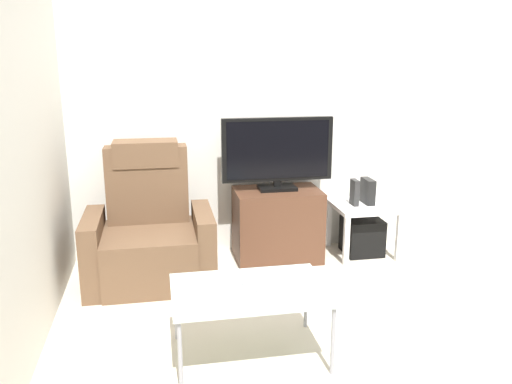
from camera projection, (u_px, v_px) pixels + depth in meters
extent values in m
plane|color=beige|center=(317.00, 298.00, 3.88)|extent=(6.40, 6.40, 0.00)
cube|color=silver|center=(284.00, 106.00, 4.63)|extent=(6.40, 0.06, 2.60)
cube|color=silver|center=(28.00, 129.00, 3.21)|extent=(0.06, 4.48, 2.60)
cube|color=#4C2D1E|center=(277.00, 225.00, 4.57)|extent=(0.73, 0.48, 0.62)
cube|color=black|center=(284.00, 219.00, 4.32)|extent=(0.67, 0.02, 0.02)
cube|color=black|center=(282.00, 213.00, 4.36)|extent=(0.34, 0.11, 0.04)
cube|color=black|center=(277.00, 188.00, 4.51)|extent=(0.32, 0.20, 0.03)
cube|color=black|center=(277.00, 183.00, 4.50)|extent=(0.06, 0.04, 0.05)
cube|color=black|center=(277.00, 149.00, 4.42)|extent=(0.95, 0.05, 0.54)
cube|color=black|center=(278.00, 150.00, 4.40)|extent=(0.87, 0.01, 0.48)
cube|color=brown|center=(150.00, 257.00, 4.11)|extent=(0.70, 0.72, 0.42)
cube|color=brown|center=(147.00, 184.00, 4.24)|extent=(0.64, 0.20, 0.62)
cube|color=brown|center=(146.00, 153.00, 4.19)|extent=(0.50, 0.26, 0.20)
cube|color=brown|center=(94.00, 252.00, 4.02)|extent=(0.14, 0.68, 0.56)
cube|color=brown|center=(204.00, 245.00, 4.17)|extent=(0.14, 0.68, 0.56)
cube|color=white|center=(364.00, 206.00, 4.66)|extent=(0.54, 0.54, 0.04)
cube|color=white|center=(346.00, 241.00, 4.45)|extent=(0.04, 0.04, 0.43)
cube|color=white|center=(399.00, 238.00, 4.53)|extent=(0.04, 0.04, 0.43)
cube|color=white|center=(329.00, 224.00, 4.90)|extent=(0.04, 0.04, 0.43)
cube|color=white|center=(377.00, 221.00, 4.99)|extent=(0.04, 0.04, 0.43)
cube|color=black|center=(362.00, 236.00, 4.73)|extent=(0.32, 0.32, 0.32)
cube|color=#262626|center=(354.00, 192.00, 4.59)|extent=(0.04, 0.12, 0.23)
cube|color=black|center=(368.00, 191.00, 4.64)|extent=(0.07, 0.20, 0.22)
cube|color=#B2C6C1|center=(250.00, 290.00, 3.04)|extent=(0.90, 0.60, 0.02)
cylinder|color=gray|center=(180.00, 356.00, 2.77)|extent=(0.02, 0.02, 0.41)
cylinder|color=gray|center=(333.00, 341.00, 2.92)|extent=(0.02, 0.02, 0.41)
cylinder|color=gray|center=(176.00, 309.00, 3.28)|extent=(0.02, 0.02, 0.41)
cylinder|color=gray|center=(306.00, 298.00, 3.43)|extent=(0.02, 0.02, 0.41)
cube|color=#B7B7BC|center=(254.00, 286.00, 3.06)|extent=(0.14, 0.16, 0.01)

